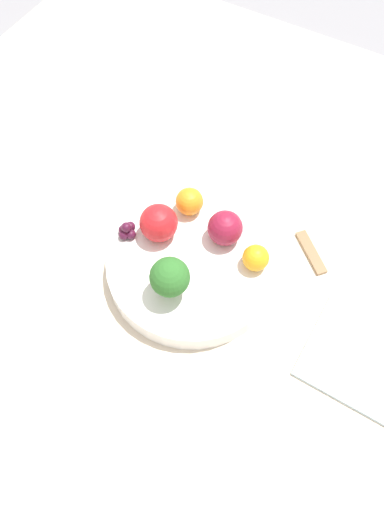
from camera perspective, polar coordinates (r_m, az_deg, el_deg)
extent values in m
plane|color=gray|center=(0.75, 0.00, -2.44)|extent=(6.00, 6.00, 0.00)
cube|color=beige|center=(0.74, 0.00, -2.07)|extent=(1.20, 1.20, 0.02)
cylinder|color=white|center=(0.72, 0.00, -1.07)|extent=(0.24, 0.24, 0.03)
cylinder|color=#8CB76B|center=(0.67, -2.19, -3.79)|extent=(0.02, 0.02, 0.02)
sphere|color=#2D6B28|center=(0.64, -2.28, -2.57)|extent=(0.05, 0.05, 0.05)
sphere|color=maroon|center=(0.70, 3.80, 3.21)|extent=(0.05, 0.05, 0.05)
sphere|color=red|center=(0.70, -3.83, 3.80)|extent=(0.05, 0.05, 0.05)
sphere|color=orange|center=(0.69, 7.30, -0.21)|extent=(0.04, 0.04, 0.04)
sphere|color=orange|center=(0.73, -0.30, 6.25)|extent=(0.04, 0.04, 0.04)
sphere|color=#47142D|center=(0.72, -7.80, 2.42)|extent=(0.01, 0.01, 0.01)
sphere|color=#47142D|center=(0.72, -7.01, 2.48)|extent=(0.01, 0.01, 0.01)
sphere|color=#47142D|center=(0.73, -7.21, 3.17)|extent=(0.01, 0.01, 0.01)
sphere|color=#47142D|center=(0.73, -7.83, 2.98)|extent=(0.01, 0.01, 0.01)
sphere|color=#47142D|center=(0.71, -7.51, 3.27)|extent=(0.01, 0.01, 0.01)
cube|color=silver|center=(0.71, 18.64, -11.07)|extent=(0.13, 0.14, 0.01)
cube|color=olive|center=(0.76, 13.45, 0.41)|extent=(0.06, 0.07, 0.01)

